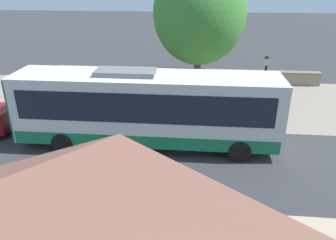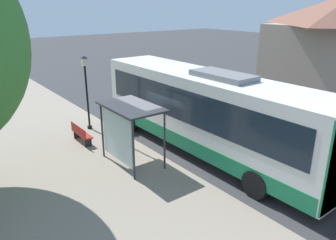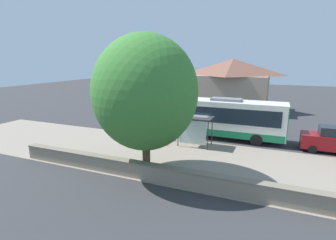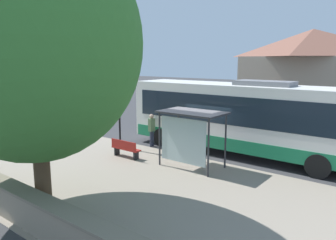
% 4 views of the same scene
% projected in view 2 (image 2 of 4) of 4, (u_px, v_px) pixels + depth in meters
% --- Properties ---
extents(ground_plane, '(120.00, 120.00, 0.00)m').
position_uv_depth(ground_plane, '(155.00, 152.00, 14.67)').
color(ground_plane, '#353538').
rests_on(ground_plane, ground).
extents(sidewalk_plaza, '(9.00, 44.00, 0.02)m').
position_uv_depth(sidewalk_plaza, '(55.00, 182.00, 12.10)').
color(sidewalk_plaza, gray).
rests_on(sidewalk_plaza, ground).
extents(bus, '(2.62, 12.16, 3.72)m').
position_uv_depth(bus, '(205.00, 111.00, 14.04)').
color(bus, silver).
rests_on(bus, ground).
extents(bus_shelter, '(1.71, 2.81, 2.48)m').
position_uv_depth(bus_shelter, '(128.00, 117.00, 12.90)').
color(bus_shelter, '#2D2D33').
rests_on(bus_shelter, ground).
extents(pedestrian, '(0.34, 0.24, 1.79)m').
position_uv_depth(pedestrian, '(121.00, 110.00, 16.94)').
color(pedestrian, '#2D3347').
rests_on(pedestrian, ground).
extents(bench, '(0.40, 1.62, 0.88)m').
position_uv_depth(bench, '(81.00, 133.00, 15.47)').
color(bench, maroon).
rests_on(bench, ground).
extents(street_lamp_near, '(0.28, 0.28, 3.85)m').
position_uv_depth(street_lamp_near, '(86.00, 86.00, 16.65)').
color(street_lamp_near, black).
rests_on(street_lamp_near, ground).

